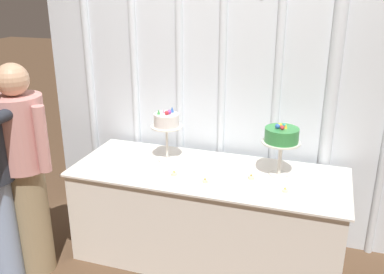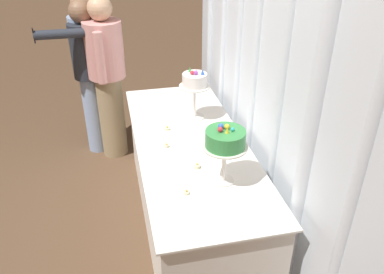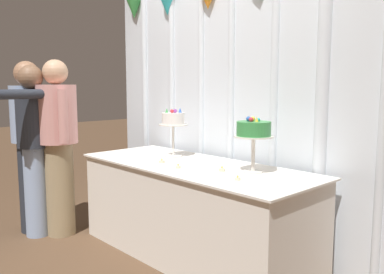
% 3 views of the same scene
% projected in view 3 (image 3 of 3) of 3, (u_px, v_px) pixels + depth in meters
% --- Properties ---
extents(ground_plane, '(24.00, 24.00, 0.00)m').
position_uv_depth(ground_plane, '(184.00, 259.00, 3.29)').
color(ground_plane, brown).
extents(draped_curtain, '(3.29, 0.17, 2.51)m').
position_uv_depth(draped_curtain, '(236.00, 95.00, 3.51)').
color(draped_curtain, silver).
rests_on(draped_curtain, ground_plane).
extents(cake_table, '(2.11, 0.82, 0.77)m').
position_uv_depth(cake_table, '(193.00, 210.00, 3.31)').
color(cake_table, white).
rests_on(cake_table, ground_plane).
extents(cake_display_nearleft, '(0.25, 0.25, 0.44)m').
position_uv_depth(cake_display_nearleft, '(173.00, 122.00, 3.57)').
color(cake_display_nearleft, silver).
rests_on(cake_display_nearleft, cake_table).
extents(cake_display_nearright, '(0.29, 0.29, 0.41)m').
position_uv_depth(cake_display_nearright, '(254.00, 131.00, 2.91)').
color(cake_display_nearright, silver).
rests_on(cake_display_nearright, cake_table).
extents(tealight_far_left, '(0.05, 0.05, 0.04)m').
position_uv_depth(tealight_far_left, '(162.00, 162.00, 3.32)').
color(tealight_far_left, beige).
rests_on(tealight_far_left, cake_table).
extents(tealight_near_left, '(0.04, 0.04, 0.03)m').
position_uv_depth(tealight_near_left, '(178.00, 167.00, 3.10)').
color(tealight_near_left, beige).
rests_on(tealight_near_left, cake_table).
extents(tealight_near_right, '(0.05, 0.05, 0.04)m').
position_uv_depth(tealight_near_right, '(222.00, 170.00, 2.99)').
color(tealight_near_right, beige).
rests_on(tealight_near_right, cake_table).
extents(tealight_far_right, '(0.04, 0.04, 0.03)m').
position_uv_depth(tealight_far_right, '(238.00, 179.00, 2.71)').
color(tealight_far_right, beige).
rests_on(tealight_far_right, cake_table).
extents(guest_man_dark_suit, '(0.52, 0.43, 1.63)m').
position_uv_depth(guest_man_dark_suit, '(58.00, 141.00, 3.74)').
color(guest_man_dark_suit, '#9E8966').
rests_on(guest_man_dark_suit, ground_plane).
extents(guest_girl_blue_dress, '(0.44, 0.60, 1.59)m').
position_uv_depth(guest_girl_blue_dress, '(33.00, 141.00, 3.70)').
color(guest_girl_blue_dress, '#93ADD6').
rests_on(guest_girl_blue_dress, ground_plane).
extents(guest_man_pink_jacket, '(0.47, 0.42, 1.63)m').
position_uv_depth(guest_man_pink_jacket, '(30.00, 139.00, 3.82)').
color(guest_man_pink_jacket, '#282D38').
rests_on(guest_man_pink_jacket, ground_plane).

